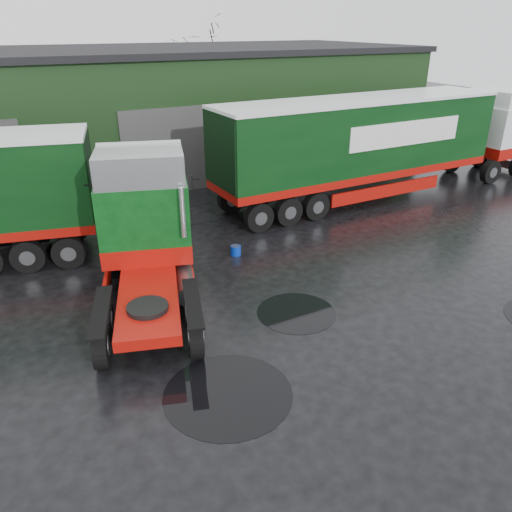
{
  "coord_description": "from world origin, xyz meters",
  "views": [
    {
      "loc": [
        -4.69,
        -8.73,
        7.52
      ],
      "look_at": [
        0.92,
        2.32,
        1.7
      ],
      "focal_mm": 35.0,
      "sensor_mm": 36.0,
      "label": 1
    }
  ],
  "objects_px": {
    "hero_tractor": "(144,242)",
    "lorry_right": "(358,150)",
    "wash_bucket": "(236,250)",
    "tree_back_b": "(199,76)",
    "warehouse": "(130,109)"
  },
  "relations": [
    {
      "from": "lorry_right",
      "to": "wash_bucket",
      "type": "bearing_deg",
      "value": -69.92
    },
    {
      "from": "tree_back_b",
      "to": "wash_bucket",
      "type": "bearing_deg",
      "value": -108.5
    },
    {
      "from": "hero_tractor",
      "to": "tree_back_b",
      "type": "bearing_deg",
      "value": 82.0
    },
    {
      "from": "warehouse",
      "to": "wash_bucket",
      "type": "bearing_deg",
      "value": -90.17
    },
    {
      "from": "hero_tractor",
      "to": "lorry_right",
      "type": "height_order",
      "value": "lorry_right"
    },
    {
      "from": "warehouse",
      "to": "lorry_right",
      "type": "distance_m",
      "value": 13.3
    },
    {
      "from": "warehouse",
      "to": "tree_back_b",
      "type": "bearing_deg",
      "value": 51.34
    },
    {
      "from": "hero_tractor",
      "to": "tree_back_b",
      "type": "relative_size",
      "value": 0.92
    },
    {
      "from": "hero_tractor",
      "to": "wash_bucket",
      "type": "relative_size",
      "value": 18.76
    },
    {
      "from": "hero_tractor",
      "to": "lorry_right",
      "type": "bearing_deg",
      "value": 41.55
    },
    {
      "from": "hero_tractor",
      "to": "wash_bucket",
      "type": "bearing_deg",
      "value": 47.66
    },
    {
      "from": "warehouse",
      "to": "wash_bucket",
      "type": "relative_size",
      "value": 88.16
    },
    {
      "from": "warehouse",
      "to": "hero_tractor",
      "type": "xyz_separation_m",
      "value": [
        -3.79,
        -16.33,
        -1.02
      ]
    },
    {
      "from": "wash_bucket",
      "to": "lorry_right",
      "type": "bearing_deg",
      "value": 22.09
    },
    {
      "from": "hero_tractor",
      "to": "wash_bucket",
      "type": "height_order",
      "value": "hero_tractor"
    }
  ]
}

